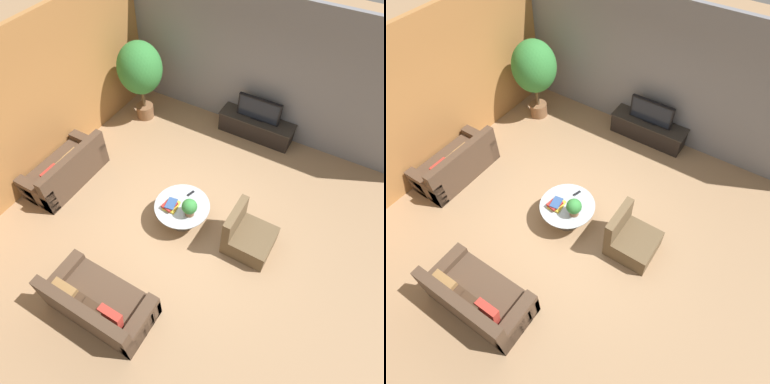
{
  "view_description": "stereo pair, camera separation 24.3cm",
  "coord_description": "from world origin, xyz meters",
  "views": [
    {
      "loc": [
        1.94,
        -3.12,
        5.46
      ],
      "look_at": [
        -0.04,
        0.31,
        0.55
      ],
      "focal_mm": 32.0,
      "sensor_mm": 36.0,
      "label": 1
    },
    {
      "loc": [
        2.15,
        -2.99,
        5.46
      ],
      "look_at": [
        -0.04,
        0.31,
        0.55
      ],
      "focal_mm": 32.0,
      "sensor_mm": 36.0,
      "label": 2
    }
  ],
  "objects": [
    {
      "name": "coffee_table",
      "position": [
        -0.08,
        0.02,
        0.31
      ],
      "size": [
        1.02,
        1.02,
        0.44
      ],
      "color": "#756656",
      "rests_on": "ground"
    },
    {
      "name": "couch_by_wall",
      "position": [
        -2.67,
        -0.3,
        0.29
      ],
      "size": [
        0.84,
        1.72,
        0.84
      ],
      "rotation": [
        0.0,
        0.0,
        -1.57
      ],
      "color": "#4C3828",
      "rests_on": "ground"
    },
    {
      "name": "couch_near_entry",
      "position": [
        -0.28,
        -2.14,
        0.29
      ],
      "size": [
        1.66,
        0.84,
        0.84
      ],
      "rotation": [
        0.0,
        0.0,
        3.14
      ],
      "color": "#4C3828",
      "rests_on": "ground"
    },
    {
      "name": "armchair_wicker",
      "position": [
        1.2,
        0.11,
        0.27
      ],
      "size": [
        0.8,
        0.76,
        0.86
      ],
      "rotation": [
        0.0,
        0.0,
        1.57
      ],
      "color": "brown",
      "rests_on": "ground"
    },
    {
      "name": "potted_plant_tabletop",
      "position": [
        0.13,
        -0.07,
        0.64
      ],
      "size": [
        0.28,
        0.28,
        0.37
      ],
      "color": "brown",
      "rests_on": "coffee_table"
    },
    {
      "name": "back_wall_stone",
      "position": [
        0.0,
        3.26,
        1.5
      ],
      "size": [
        7.4,
        0.12,
        3.0
      ],
      "primitive_type": "cube",
      "color": "slate",
      "rests_on": "ground"
    },
    {
      "name": "ground_plane",
      "position": [
        0.0,
        0.0,
        0.0
      ],
      "size": [
        24.0,
        24.0,
        0.0
      ],
      "primitive_type": "plane",
      "color": "#9E7A56"
    },
    {
      "name": "side_wall_left",
      "position": [
        -3.26,
        0.2,
        1.5
      ],
      "size": [
        0.12,
        7.4,
        3.0
      ],
      "primitive_type": "cube",
      "color": "#B2753D",
      "rests_on": "ground"
    },
    {
      "name": "television",
      "position": [
        0.15,
        2.94,
        0.74
      ],
      "size": [
        0.99,
        0.13,
        0.53
      ],
      "color": "black",
      "rests_on": "media_console"
    },
    {
      "name": "remote_black",
      "position": [
        -0.09,
        0.34,
        0.45
      ],
      "size": [
        0.09,
        0.16,
        0.02
      ],
      "primitive_type": "cube",
      "rotation": [
        0.0,
        0.0,
        -0.31
      ],
      "color": "black",
      "rests_on": "coffee_table"
    },
    {
      "name": "book_stack",
      "position": [
        -0.25,
        -0.11,
        0.49
      ],
      "size": [
        0.27,
        0.32,
        0.11
      ],
      "color": "gold",
      "rests_on": "coffee_table"
    },
    {
      "name": "media_console",
      "position": [
        0.15,
        2.94,
        0.25
      ],
      "size": [
        1.73,
        0.5,
        0.48
      ],
      "color": "black",
      "rests_on": "ground"
    },
    {
      "name": "remote_silver",
      "position": [
        -0.05,
        0.1,
        0.45
      ],
      "size": [
        0.06,
        0.16,
        0.02
      ],
      "primitive_type": "cube",
      "rotation": [
        0.0,
        0.0,
        -0.15
      ],
      "color": "gray",
      "rests_on": "coffee_table"
    },
    {
      "name": "potted_palm_tall",
      "position": [
        -2.49,
        2.24,
        1.26
      ],
      "size": [
        1.01,
        1.01,
        1.9
      ],
      "color": "brown",
      "rests_on": "ground"
    }
  ]
}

